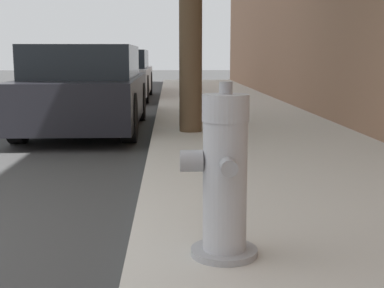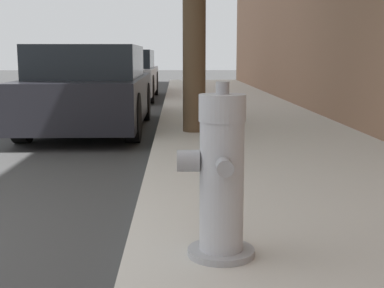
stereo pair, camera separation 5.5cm
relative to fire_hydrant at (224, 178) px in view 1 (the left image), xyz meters
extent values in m
cube|color=beige|center=(0.90, 0.18, -0.50)|extent=(2.83, 40.00, 0.16)
cylinder|color=#97979C|center=(0.01, 0.00, -0.40)|extent=(0.36, 0.36, 0.04)
cylinder|color=#B2B2B7|center=(0.01, 0.00, -0.04)|extent=(0.23, 0.23, 0.68)
cylinder|color=#B2B2B7|center=(0.01, 0.00, 0.37)|extent=(0.24, 0.24, 0.14)
cylinder|color=#97979C|center=(0.01, 0.00, 0.47)|extent=(0.07, 0.07, 0.06)
cylinder|color=#97979C|center=(0.01, -0.16, 0.09)|extent=(0.08, 0.10, 0.08)
cylinder|color=#97979C|center=(0.01, 0.16, 0.09)|extent=(0.08, 0.10, 0.08)
cylinder|color=#97979C|center=(-0.17, 0.00, 0.09)|extent=(0.12, 0.11, 0.11)
cube|color=black|center=(-1.60, 5.98, -0.05)|extent=(1.69, 4.19, 0.67)
cube|color=black|center=(-1.60, 5.81, 0.53)|extent=(1.55, 2.30, 0.50)
cylinder|color=black|center=(-2.36, 7.28, -0.23)|extent=(0.20, 0.70, 0.70)
cylinder|color=black|center=(-0.84, 7.28, -0.23)|extent=(0.20, 0.70, 0.70)
cylinder|color=black|center=(-2.36, 4.68, -0.23)|extent=(0.20, 0.70, 0.70)
cylinder|color=black|center=(-0.84, 4.68, -0.23)|extent=(0.20, 0.70, 0.70)
cube|color=#B7B7BC|center=(-1.70, 12.24, -0.05)|extent=(1.76, 4.52, 0.66)
cube|color=black|center=(-1.70, 12.06, 0.52)|extent=(1.62, 2.49, 0.48)
cylinder|color=black|center=(-2.50, 13.65, -0.22)|extent=(0.20, 0.71, 0.71)
cylinder|color=black|center=(-0.90, 13.65, -0.22)|extent=(0.20, 0.71, 0.71)
cylinder|color=black|center=(-2.50, 10.84, -0.22)|extent=(0.20, 0.71, 0.71)
cylinder|color=black|center=(-0.90, 10.84, -0.22)|extent=(0.20, 0.71, 0.71)
cylinder|color=brown|center=(0.01, 4.67, 1.04)|extent=(0.31, 0.31, 2.91)
camera|label=1|loc=(-0.28, -2.70, 0.63)|focal=50.00mm
camera|label=2|loc=(-0.23, -2.70, 0.63)|focal=50.00mm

